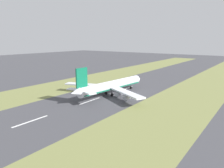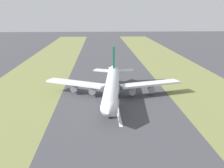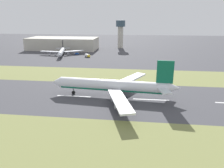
{
  "view_description": "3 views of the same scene",
  "coord_description": "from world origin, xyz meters",
  "px_view_note": "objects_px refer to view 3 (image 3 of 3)",
  "views": [
    {
      "loc": [
        82.76,
        -116.88,
        35.96
      ],
      "look_at": [
        1.61,
        -3.48,
        7.0
      ],
      "focal_mm": 35.0,
      "sensor_mm": 36.0,
      "label": 1
    },
    {
      "loc": [
        7.16,
        106.41,
        37.66
      ],
      "look_at": [
        1.61,
        -3.48,
        7.0
      ],
      "focal_mm": 42.0,
      "sensor_mm": 36.0,
      "label": 2
    },
    {
      "loc": [
        -104.27,
        -16.42,
        40.12
      ],
      "look_at": [
        1.61,
        -3.48,
        7.0
      ],
      "focal_mm": 35.0,
      "sensor_mm": 36.0,
      "label": 3
    }
  ],
  "objects_px": {
    "airplane_main_jet": "(116,86)",
    "airplane_parked_apron": "(62,51)",
    "control_tower": "(121,31)",
    "service_truck": "(87,56)",
    "terminal_building": "(63,44)",
    "apron_car": "(77,54)"
  },
  "relations": [
    {
      "from": "airplane_main_jet",
      "to": "control_tower",
      "type": "distance_m",
      "value": 186.29
    },
    {
      "from": "control_tower",
      "to": "service_truck",
      "type": "height_order",
      "value": "control_tower"
    },
    {
      "from": "control_tower",
      "to": "airplane_parked_apron",
      "type": "bearing_deg",
      "value": 139.24
    },
    {
      "from": "terminal_building",
      "to": "airplane_main_jet",
      "type": "bearing_deg",
      "value": -152.58
    },
    {
      "from": "terminal_building",
      "to": "airplane_parked_apron",
      "type": "height_order",
      "value": "airplane_parked_apron"
    },
    {
      "from": "control_tower",
      "to": "service_truck",
      "type": "xyz_separation_m",
      "value": [
        -73.11,
        27.77,
        -20.13
      ]
    },
    {
      "from": "control_tower",
      "to": "service_truck",
      "type": "relative_size",
      "value": 5.76
    },
    {
      "from": "service_truck",
      "to": "apron_car",
      "type": "height_order",
      "value": "service_truck"
    },
    {
      "from": "airplane_parked_apron",
      "to": "apron_car",
      "type": "bearing_deg",
      "value": -63.3
    },
    {
      "from": "airplane_main_jet",
      "to": "service_truck",
      "type": "bearing_deg",
      "value": 20.14
    },
    {
      "from": "airplane_parked_apron",
      "to": "apron_car",
      "type": "xyz_separation_m",
      "value": [
        7.19,
        -14.3,
        -3.41
      ]
    },
    {
      "from": "service_truck",
      "to": "airplane_parked_apron",
      "type": "bearing_deg",
      "value": 77.12
    },
    {
      "from": "airplane_main_jet",
      "to": "airplane_parked_apron",
      "type": "height_order",
      "value": "airplane_main_jet"
    },
    {
      "from": "control_tower",
      "to": "apron_car",
      "type": "distance_m",
      "value": 76.0
    },
    {
      "from": "control_tower",
      "to": "service_truck",
      "type": "distance_m",
      "value": 80.76
    },
    {
      "from": "control_tower",
      "to": "airplane_main_jet",
      "type": "bearing_deg",
      "value": -175.88
    },
    {
      "from": "terminal_building",
      "to": "airplane_parked_apron",
      "type": "xyz_separation_m",
      "value": [
        -43.65,
        -13.72,
        -2.91
      ]
    },
    {
      "from": "airplane_main_jet",
      "to": "terminal_building",
      "type": "bearing_deg",
      "value": 27.42
    },
    {
      "from": "terminal_building",
      "to": "service_truck",
      "type": "distance_m",
      "value": 66.59
    },
    {
      "from": "airplane_main_jet",
      "to": "apron_car",
      "type": "distance_m",
      "value": 138.03
    },
    {
      "from": "control_tower",
      "to": "airplane_parked_apron",
      "type": "relative_size",
      "value": 0.73
    },
    {
      "from": "control_tower",
      "to": "apron_car",
      "type": "height_order",
      "value": "control_tower"
    }
  ]
}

